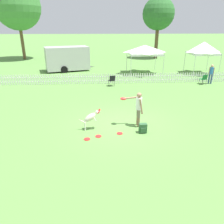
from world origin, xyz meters
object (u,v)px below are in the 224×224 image
object	(u,v)px
folding_chair_center	(112,80)
frisbee_near_dog	(87,139)
backpack_on_grass	(143,128)
frisbee_near_handler	(120,133)
tree_left_grove	(158,14)
tree_right_grove	(17,6)
frisbee_midfield	(98,136)
canopy_tent_main	(145,50)
folding_chair_blue_left	(204,78)
handler_person	(138,105)
leaping_dog	(91,117)
equipment_trailer	(67,58)
canopy_tent_secondary	(204,48)
spectator_standing	(211,72)

from	to	relation	value
folding_chair_center	frisbee_near_dog	bearing A→B (deg)	63.80
backpack_on_grass	folding_chair_center	distance (m)	8.08
frisbee_near_handler	tree_left_grove	distance (m)	25.37
backpack_on_grass	tree_right_grove	distance (m)	27.20
frisbee_midfield	canopy_tent_main	bearing A→B (deg)	70.61
folding_chair_blue_left	folding_chair_center	bearing A→B (deg)	-14.68
frisbee_near_dog	frisbee_midfield	world-z (taller)	same
handler_person	leaping_dog	bearing A→B (deg)	90.23
frisbee_near_dog	equipment_trailer	xyz separation A→B (m)	(-2.62, 15.08, 1.27)
folding_chair_blue_left	folding_chair_center	world-z (taller)	folding_chair_center
leaping_dog	backpack_on_grass	size ratio (longest dim) A/B	2.40
leaping_dog	folding_chair_center	size ratio (longest dim) A/B	1.20
canopy_tent_main	frisbee_near_dog	bearing A→B (deg)	-110.92
canopy_tent_main	frisbee_near_handler	bearing A→B (deg)	-105.84
tree_left_grove	frisbee_near_handler	bearing A→B (deg)	-107.72
tree_left_grove	canopy_tent_secondary	bearing A→B (deg)	-81.37
canopy_tent_secondary	spectator_standing	world-z (taller)	canopy_tent_secondary
backpack_on_grass	canopy_tent_secondary	world-z (taller)	canopy_tent_secondary
backpack_on_grass	folding_chair_blue_left	size ratio (longest dim) A/B	0.53
frisbee_midfield	canopy_tent_main	size ratio (longest dim) A/B	0.09
leaping_dog	equipment_trailer	size ratio (longest dim) A/B	0.20
frisbee_near_dog	backpack_on_grass	world-z (taller)	backpack_on_grass
folding_chair_center	canopy_tent_secondary	world-z (taller)	canopy_tent_secondary
tree_left_grove	folding_chair_center	bearing A→B (deg)	-115.44
folding_chair_center	spectator_standing	size ratio (longest dim) A/B	0.55
backpack_on_grass	folding_chair_center	size ratio (longest dim) A/B	0.50
leaping_dog	folding_chair_blue_left	world-z (taller)	leaping_dog
leaping_dog	spectator_standing	world-z (taller)	spectator_standing
frisbee_midfield	spectator_standing	xyz separation A→B (m)	(9.12, 8.55, 0.92)
handler_person	frisbee_near_dog	world-z (taller)	handler_person
folding_chair_center	tree_left_grove	distance (m)	17.91
frisbee_near_handler	canopy_tent_secondary	xyz separation A→B (m)	(9.20, 12.38, 2.40)
frisbee_near_handler	folding_chair_center	xyz separation A→B (m)	(0.17, 8.07, 0.50)
folding_chair_center	canopy_tent_main	distance (m)	6.00
handler_person	folding_chair_center	xyz separation A→B (m)	(-0.74, 7.30, -0.50)
folding_chair_blue_left	backpack_on_grass	bearing A→B (deg)	35.76
backpack_on_grass	frisbee_midfield	bearing A→B (deg)	-172.79
canopy_tent_main	tree_right_grove	size ratio (longest dim) A/B	0.31
leaping_dog	frisbee_midfield	bearing A→B (deg)	18.06
folding_chair_blue_left	canopy_tent_secondary	xyz separation A→B (m)	(1.64, 4.20, 1.94)
frisbee_near_dog	folding_chair_blue_left	world-z (taller)	folding_chair_blue_left
canopy_tent_secondary	tree_right_grove	world-z (taller)	tree_right_grove
frisbee_near_handler	canopy_tent_secondary	world-z (taller)	canopy_tent_secondary
handler_person	frisbee_midfield	distance (m)	2.32
folding_chair_blue_left	canopy_tent_main	world-z (taller)	canopy_tent_main
frisbee_near_dog	folding_chair_center	distance (m)	8.66
frisbee_near_handler	frisbee_midfield	size ratio (longest dim) A/B	1.00
backpack_on_grass	leaping_dog	bearing A→B (deg)	167.62
leaping_dog	canopy_tent_secondary	distance (m)	15.90
leaping_dog	canopy_tent_main	xyz separation A→B (m)	(4.86, 12.12, 1.69)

